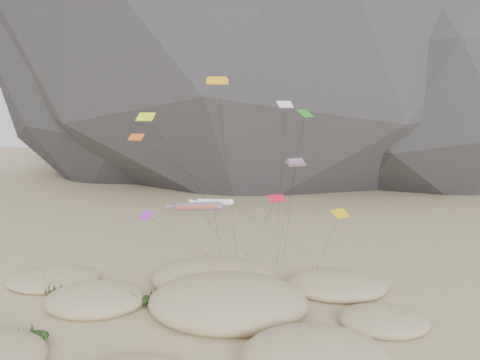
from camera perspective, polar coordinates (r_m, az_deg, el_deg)
ground at (r=48.54m, az=-3.72°, el=-18.30°), size 500.00×500.00×0.00m
dunes at (r=52.28m, az=-4.64°, el=-15.34°), size 50.05×35.74×4.60m
dune_grass at (r=51.49m, az=-4.60°, el=-15.65°), size 42.93×27.21×1.53m
kite_stakes at (r=70.60m, az=1.61°, el=-9.56°), size 20.11×5.97×0.30m
rainbow_tube_kite at (r=53.69m, az=-5.40°, el=-3.23°), size 7.09×16.78×11.87m
white_tube_kite at (r=57.04m, az=-3.41°, el=-2.70°), size 5.78×12.47×11.51m
orange_parafoil at (r=55.29m, az=-2.75°, el=11.67°), size 2.71×14.60×25.83m
multi_parafoil at (r=53.60m, az=6.83°, el=1.97°), size 2.51×15.49×16.53m
delta_kites at (r=54.20m, az=0.36°, el=2.39°), size 24.64×21.23×23.13m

